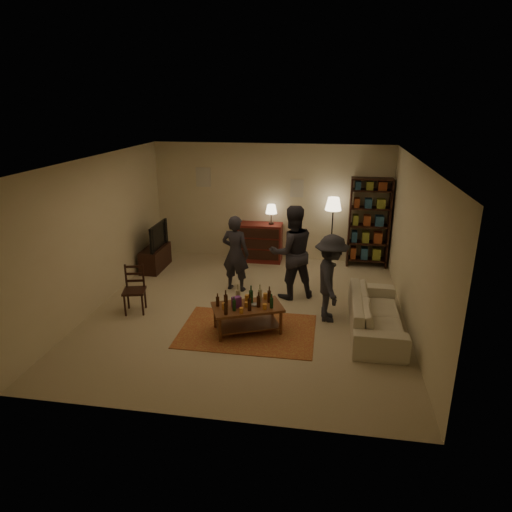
% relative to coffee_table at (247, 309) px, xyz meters
% --- Properties ---
extents(floor, '(6.00, 6.00, 0.00)m').
position_rel_coffee_table_xyz_m(floor, '(-0.12, 0.77, -0.41)').
color(floor, '#C6B793').
rests_on(floor, ground).
extents(room_shell, '(6.00, 6.00, 6.00)m').
position_rel_coffee_table_xyz_m(room_shell, '(-0.76, 3.75, 1.41)').
color(room_shell, beige).
rests_on(room_shell, ground).
extents(rug, '(2.20, 1.50, 0.01)m').
position_rel_coffee_table_xyz_m(rug, '(0.01, 0.00, -0.40)').
color(rug, maroon).
rests_on(rug, ground).
extents(coffee_table, '(1.26, 1.00, 0.80)m').
position_rel_coffee_table_xyz_m(coffee_table, '(0.00, 0.00, 0.00)').
color(coffee_table, brown).
rests_on(coffee_table, ground).
extents(dining_chair, '(0.46, 0.46, 0.87)m').
position_rel_coffee_table_xyz_m(dining_chair, '(-2.12, 0.45, 0.05)').
color(dining_chair, black).
rests_on(dining_chair, ground).
extents(tv_stand, '(0.40, 1.00, 1.06)m').
position_rel_coffee_table_xyz_m(tv_stand, '(-2.56, 2.57, -0.02)').
color(tv_stand, black).
rests_on(tv_stand, ground).
extents(dresser, '(1.00, 0.50, 1.36)m').
position_rel_coffee_table_xyz_m(dresser, '(-0.31, 3.49, 0.07)').
color(dresser, maroon).
rests_on(dresser, ground).
extents(bookshelf, '(0.90, 0.34, 2.02)m').
position_rel_coffee_table_xyz_m(bookshelf, '(2.13, 3.55, 0.63)').
color(bookshelf, black).
rests_on(bookshelf, ground).
extents(floor_lamp, '(0.36, 0.36, 1.59)m').
position_rel_coffee_table_xyz_m(floor_lamp, '(1.33, 3.42, 0.93)').
color(floor_lamp, black).
rests_on(floor_lamp, ground).
extents(sofa, '(0.81, 2.08, 0.61)m').
position_rel_coffee_table_xyz_m(sofa, '(2.08, 0.37, -0.10)').
color(sofa, beige).
rests_on(sofa, ground).
extents(person_left, '(0.62, 0.47, 1.53)m').
position_rel_coffee_table_xyz_m(person_left, '(-0.53, 1.70, 0.36)').
color(person_left, '#232229').
rests_on(person_left, ground).
extents(person_right, '(1.08, 0.98, 1.80)m').
position_rel_coffee_table_xyz_m(person_right, '(0.59, 1.53, 0.50)').
color(person_right, '#292830').
rests_on(person_right, ground).
extents(person_by_sofa, '(0.65, 1.03, 1.52)m').
position_rel_coffee_table_xyz_m(person_by_sofa, '(1.32, 0.67, 0.36)').
color(person_by_sofa, '#26272E').
rests_on(person_by_sofa, ground).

